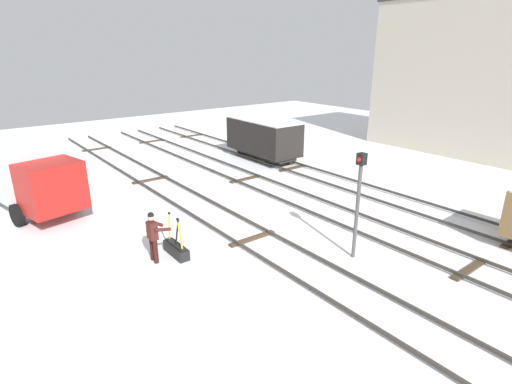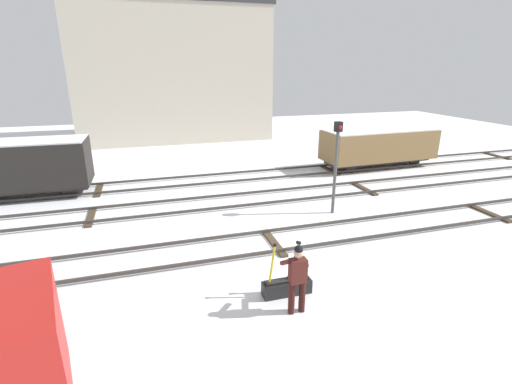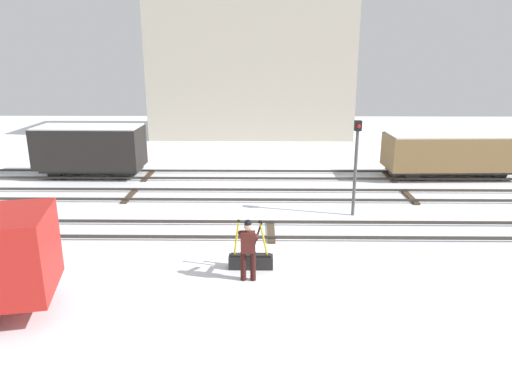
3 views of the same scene
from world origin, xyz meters
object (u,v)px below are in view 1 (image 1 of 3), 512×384
Objects in this scene: switch_lever_frame at (176,248)px; freight_car_far_end at (263,137)px; rail_worker at (153,234)px; signal_post at (358,195)px; delivery_truck at (24,172)px.

freight_car_far_end is at bearing 128.39° from switch_lever_frame.
rail_worker is 13.41m from freight_car_far_end.
signal_post reaches higher than switch_lever_frame.
rail_worker reaches higher than switch_lever_frame.
signal_post reaches higher than delivery_truck.
delivery_truck is at bearing -158.60° from switch_lever_frame.
rail_worker is 0.49× the size of signal_post.
switch_lever_frame is at bearing -51.02° from freight_car_far_end.
signal_post is at bearing 51.14° from switch_lever_frame.
freight_car_far_end is at bearing 126.30° from rail_worker.
switch_lever_frame is 6.18m from signal_post.
signal_post reaches higher than freight_car_far_end.
rail_worker is at bearing -53.11° from freight_car_far_end.
switch_lever_frame is 12.92m from freight_car_far_end.
delivery_truck is at bearing -88.17° from freight_car_far_end.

